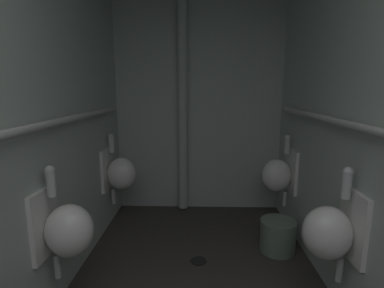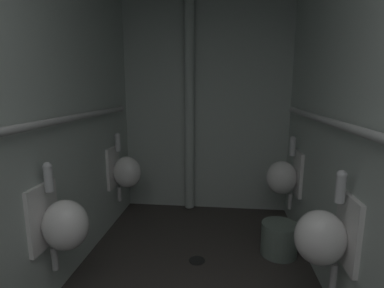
{
  "view_description": "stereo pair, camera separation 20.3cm",
  "coord_description": "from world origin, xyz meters",
  "px_view_note": "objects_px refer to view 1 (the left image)",
  "views": [
    {
      "loc": [
        0.01,
        0.16,
        1.47
      ],
      "look_at": [
        -0.05,
        2.59,
        1.0
      ],
      "focal_mm": 27.17,
      "sensor_mm": 36.0,
      "label": 1
    },
    {
      "loc": [
        0.21,
        0.16,
        1.47
      ],
      "look_at": [
        -0.05,
        2.59,
        1.0
      ],
      "focal_mm": 27.17,
      "sensor_mm": 36.0,
      "label": 2
    }
  ],
  "objects_px": {
    "urinal_right_mid": "(331,231)",
    "waste_bin": "(278,236)",
    "urinal_left_far": "(119,173)",
    "standpipe_back_wall": "(183,101)",
    "urinal_left_mid": "(66,229)",
    "urinal_right_far": "(279,174)",
    "floor_drain": "(199,261)"
  },
  "relations": [
    {
      "from": "urinal_right_far",
      "to": "standpipe_back_wall",
      "type": "distance_m",
      "value": 1.34
    },
    {
      "from": "urinal_left_far",
      "to": "urinal_left_mid",
      "type": "bearing_deg",
      "value": -90.0
    },
    {
      "from": "urinal_left_mid",
      "to": "urinal_right_far",
      "type": "distance_m",
      "value": 2.06
    },
    {
      "from": "urinal_left_mid",
      "to": "waste_bin",
      "type": "height_order",
      "value": "urinal_left_mid"
    },
    {
      "from": "floor_drain",
      "to": "urinal_right_far",
      "type": "bearing_deg",
      "value": 37.1
    },
    {
      "from": "urinal_right_far",
      "to": "waste_bin",
      "type": "distance_m",
      "value": 0.63
    },
    {
      "from": "urinal_right_mid",
      "to": "standpipe_back_wall",
      "type": "height_order",
      "value": "standpipe_back_wall"
    },
    {
      "from": "urinal_right_mid",
      "to": "waste_bin",
      "type": "relative_size",
      "value": 2.37
    },
    {
      "from": "waste_bin",
      "to": "standpipe_back_wall",
      "type": "bearing_deg",
      "value": 135.28
    },
    {
      "from": "urinal_right_far",
      "to": "floor_drain",
      "type": "relative_size",
      "value": 5.39
    },
    {
      "from": "floor_drain",
      "to": "urinal_left_mid",
      "type": "bearing_deg",
      "value": -144.27
    },
    {
      "from": "urinal_left_mid",
      "to": "urinal_right_far",
      "type": "height_order",
      "value": "same"
    },
    {
      "from": "standpipe_back_wall",
      "to": "waste_bin",
      "type": "height_order",
      "value": "standpipe_back_wall"
    },
    {
      "from": "urinal_left_far",
      "to": "standpipe_back_wall",
      "type": "bearing_deg",
      "value": 35.69
    },
    {
      "from": "urinal_right_mid",
      "to": "standpipe_back_wall",
      "type": "xyz_separation_m",
      "value": [
        -1.01,
        1.69,
        0.73
      ]
    },
    {
      "from": "urinal_left_far",
      "to": "standpipe_back_wall",
      "type": "distance_m",
      "value": 1.08
    },
    {
      "from": "standpipe_back_wall",
      "to": "waste_bin",
      "type": "relative_size",
      "value": 8.18
    },
    {
      "from": "urinal_right_far",
      "to": "standpipe_back_wall",
      "type": "bearing_deg",
      "value": 154.77
    },
    {
      "from": "floor_drain",
      "to": "waste_bin",
      "type": "relative_size",
      "value": 0.44
    },
    {
      "from": "urinal_left_far",
      "to": "urinal_right_far",
      "type": "height_order",
      "value": "same"
    },
    {
      "from": "urinal_right_mid",
      "to": "standpipe_back_wall",
      "type": "bearing_deg",
      "value": 121.03
    },
    {
      "from": "urinal_left_mid",
      "to": "urinal_left_far",
      "type": "distance_m",
      "value": 1.24
    },
    {
      "from": "urinal_right_mid",
      "to": "waste_bin",
      "type": "distance_m",
      "value": 0.91
    },
    {
      "from": "urinal_left_mid",
      "to": "waste_bin",
      "type": "distance_m",
      "value": 1.81
    },
    {
      "from": "urinal_right_far",
      "to": "urinal_left_far",
      "type": "bearing_deg",
      "value": 179.41
    },
    {
      "from": "urinal_right_far",
      "to": "waste_bin",
      "type": "height_order",
      "value": "urinal_right_far"
    },
    {
      "from": "urinal_right_mid",
      "to": "waste_bin",
      "type": "bearing_deg",
      "value": 97.15
    },
    {
      "from": "urinal_left_far",
      "to": "waste_bin",
      "type": "distance_m",
      "value": 1.68
    },
    {
      "from": "waste_bin",
      "to": "urinal_left_mid",
      "type": "bearing_deg",
      "value": -153.07
    },
    {
      "from": "urinal_right_mid",
      "to": "urinal_right_far",
      "type": "distance_m",
      "value": 1.21
    },
    {
      "from": "urinal_left_far",
      "to": "waste_bin",
      "type": "relative_size",
      "value": 2.37
    },
    {
      "from": "standpipe_back_wall",
      "to": "waste_bin",
      "type": "bearing_deg",
      "value": -44.72
    }
  ]
}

